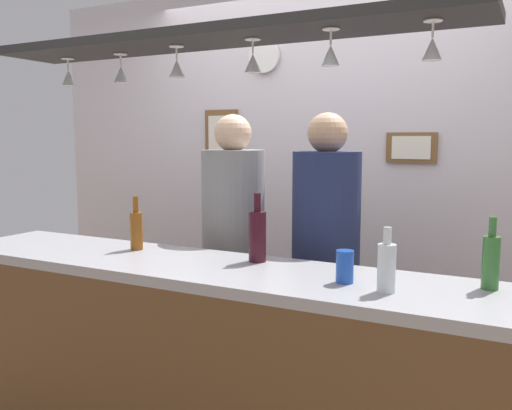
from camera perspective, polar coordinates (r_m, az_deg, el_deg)
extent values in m
cube|color=silver|center=(3.60, 7.36, 2.65)|extent=(4.40, 0.06, 2.60)
cube|color=#99999E|center=(2.35, -5.10, -6.75)|extent=(2.70, 0.55, 0.04)
cube|color=brown|center=(2.33, -8.55, -20.48)|extent=(2.65, 0.04, 0.99)
cube|color=black|center=(2.36, -4.68, 17.13)|extent=(2.20, 0.36, 0.04)
cylinder|color=silver|center=(2.95, -19.11, 14.25)|extent=(0.06, 0.06, 0.00)
cylinder|color=silver|center=(2.94, -19.08, 13.72)|extent=(0.01, 0.01, 0.06)
cone|color=silver|center=(2.94, -19.03, 12.47)|extent=(0.07, 0.07, 0.08)
cylinder|color=silver|center=(2.73, -14.00, 15.06)|extent=(0.06, 0.06, 0.00)
cylinder|color=silver|center=(2.72, -13.98, 14.49)|extent=(0.01, 0.01, 0.06)
cone|color=silver|center=(2.71, -13.94, 13.13)|extent=(0.07, 0.07, 0.08)
cylinder|color=silver|center=(2.46, -8.33, 16.09)|extent=(0.06, 0.06, 0.00)
cylinder|color=silver|center=(2.46, -8.32, 15.46)|extent=(0.01, 0.01, 0.06)
cone|color=silver|center=(2.45, -8.29, 13.96)|extent=(0.07, 0.07, 0.08)
cylinder|color=silver|center=(2.27, -0.33, 16.94)|extent=(0.06, 0.06, 0.00)
cylinder|color=silver|center=(2.27, -0.33, 16.25)|extent=(0.01, 0.01, 0.06)
cone|color=silver|center=(2.26, -0.33, 14.63)|extent=(0.07, 0.07, 0.08)
cylinder|color=silver|center=(2.09, 7.86, 17.77)|extent=(0.06, 0.06, 0.00)
cylinder|color=silver|center=(2.08, 7.85, 17.02)|extent=(0.01, 0.01, 0.06)
cone|color=silver|center=(2.07, 7.81, 15.26)|extent=(0.07, 0.07, 0.08)
cylinder|color=silver|center=(2.02, 18.06, 17.86)|extent=(0.06, 0.06, 0.00)
cylinder|color=silver|center=(2.02, 18.03, 17.10)|extent=(0.01, 0.01, 0.06)
cone|color=silver|center=(2.01, 17.96, 15.27)|extent=(0.07, 0.07, 0.08)
cube|color=#2D334C|center=(3.15, -2.32, -14.71)|extent=(0.17, 0.18, 0.81)
cylinder|color=gray|center=(2.96, -2.39, -1.02)|extent=(0.34, 0.34, 0.70)
sphere|color=beige|center=(2.93, -2.44, 7.54)|extent=(0.20, 0.20, 0.20)
cube|color=#2D334C|center=(2.94, 7.12, -16.39)|extent=(0.17, 0.18, 0.80)
cylinder|color=navy|center=(2.74, 7.35, -1.76)|extent=(0.34, 0.34, 0.70)
sphere|color=tan|center=(2.70, 7.50, 7.49)|extent=(0.20, 0.20, 0.20)
cylinder|color=#336B2D|center=(2.11, 23.36, -5.58)|extent=(0.06, 0.06, 0.19)
cylinder|color=#336B2D|center=(2.09, 23.53, -2.09)|extent=(0.03, 0.03, 0.07)
cylinder|color=brown|center=(2.69, -12.41, -2.70)|extent=(0.06, 0.06, 0.18)
cylinder|color=brown|center=(2.67, -12.49, 0.06)|extent=(0.03, 0.03, 0.08)
cylinder|color=silver|center=(1.96, 13.50, -6.46)|extent=(0.06, 0.06, 0.17)
cylinder|color=silver|center=(1.93, 13.60, -3.14)|extent=(0.03, 0.03, 0.06)
cylinder|color=#380F19|center=(2.37, 0.14, -3.33)|extent=(0.08, 0.08, 0.22)
cylinder|color=#380F19|center=(2.34, 0.14, 0.28)|extent=(0.03, 0.03, 0.08)
cylinder|color=#1E4CB2|center=(2.06, 9.28, -6.38)|extent=(0.07, 0.07, 0.12)
cube|color=brown|center=(3.40, 15.96, 5.80)|extent=(0.30, 0.02, 0.18)
cube|color=white|center=(3.39, 15.92, 5.80)|extent=(0.23, 0.01, 0.14)
cube|color=brown|center=(3.89, -3.64, 7.41)|extent=(0.26, 0.02, 0.34)
cube|color=white|center=(3.88, -3.73, 7.41)|extent=(0.20, 0.01, 0.26)
cylinder|color=white|center=(3.75, 0.87, 15.31)|extent=(0.22, 0.03, 0.22)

